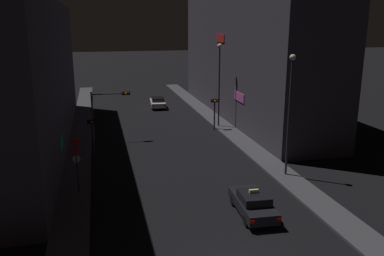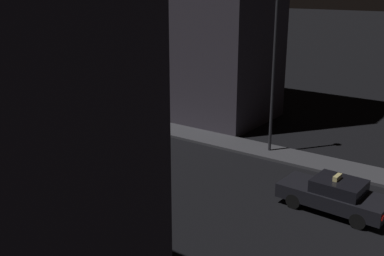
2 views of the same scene
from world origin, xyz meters
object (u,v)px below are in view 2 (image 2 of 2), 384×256
object	(u,v)px
traffic_light_right_kerb	(77,83)
street_lamp_near_block	(275,52)
taxi	(334,195)
street_lamp_far_block	(72,27)
sign_pole_left	(43,219)

from	to	relation	value
traffic_light_right_kerb	street_lamp_near_block	bearing A→B (deg)	-84.45
taxi	street_lamp_far_block	world-z (taller)	street_lamp_far_block
taxi	traffic_light_right_kerb	size ratio (longest dim) A/B	1.33
traffic_light_right_kerb	sign_pole_left	bearing A→B (deg)	-133.95
traffic_light_right_kerb	sign_pole_left	size ratio (longest dim) A/B	0.89
traffic_light_right_kerb	street_lamp_near_block	world-z (taller)	street_lamp_near_block
taxi	sign_pole_left	bearing A→B (deg)	152.12
traffic_light_right_kerb	taxi	bearing A→B (deg)	-99.75
taxi	street_lamp_near_block	xyz separation A→B (m)	(4.70, 5.27, 4.87)
traffic_light_right_kerb	sign_pole_left	distance (m)	19.43
taxi	street_lamp_far_block	bearing A→B (deg)	78.63
taxi	sign_pole_left	size ratio (longest dim) A/B	1.19
sign_pole_left	street_lamp_near_block	world-z (taller)	street_lamp_near_block
street_lamp_near_block	street_lamp_far_block	size ratio (longest dim) A/B	1.00
taxi	street_lamp_far_block	size ratio (longest dim) A/B	0.51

